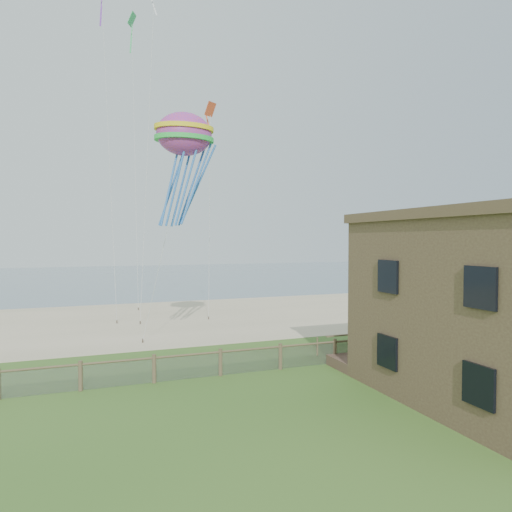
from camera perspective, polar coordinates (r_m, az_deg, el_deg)
The scene contains 9 objects.
ground at distance 16.35m, azimuth 1.73°, elevation -20.42°, with size 160.00×160.00×0.00m, color #376020.
sand_beach at distance 36.98m, azimuth -11.38°, elevation -7.74°, with size 72.00×20.00×0.02m, color tan.
ocean at distance 80.44m, azimuth -16.35°, elevation -2.53°, with size 160.00×68.00×0.02m, color slate.
chainlink_fence at distance 21.56m, azimuth -4.47°, elevation -13.30°, with size 36.20×0.20×1.25m, color #4D3D2B, non-canonical shape.
motel_deck at distance 27.33m, azimuth 23.94°, elevation -10.83°, with size 15.00×2.00×0.50m, color brown.
picnic_table at distance 23.29m, azimuth 16.54°, elevation -12.77°, with size 1.57×1.19×0.66m, color brown, non-canonical shape.
octopus_kite at distance 25.98m, azimuth -8.94°, elevation 11.05°, with size 3.31×2.34×6.81m, color #EA4625, non-canonical shape.
kite_red at distance 32.82m, azimuth -5.73°, elevation 17.02°, with size 0.97×0.70×1.90m, color #D44A25, non-canonical shape.
kite_green at distance 41.02m, azimuth -15.24°, elevation 25.65°, with size 1.00×0.70×2.58m, color green, non-canonical shape.
Camera 1 is at (-5.72, -14.00, 6.24)m, focal length 32.00 mm.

